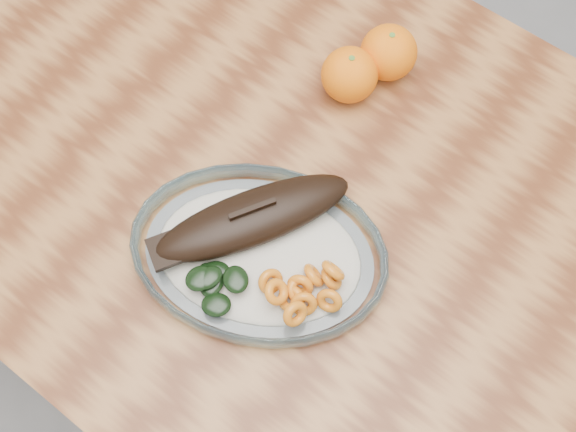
{
  "coord_description": "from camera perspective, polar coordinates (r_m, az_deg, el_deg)",
  "views": [
    {
      "loc": [
        0.3,
        -0.34,
        1.6
      ],
      "look_at": [
        0.08,
        -0.05,
        0.77
      ],
      "focal_mm": 45.0,
      "sensor_mm": 36.0,
      "label": 1
    }
  ],
  "objects": [
    {
      "name": "plated_meal",
      "position": [
        0.89,
        -2.35,
        -2.75
      ],
      "size": [
        0.76,
        0.76,
        0.08
      ],
      "rotation": [
        0.0,
        0.0,
        0.43
      ],
      "color": "white",
      "rests_on": "dining_table"
    },
    {
      "name": "orange_left",
      "position": [
        0.99,
        4.89,
        11.05
      ],
      "size": [
        0.08,
        0.08,
        0.08
      ],
      "primitive_type": "sphere",
      "color": "#FF6B05",
      "rests_on": "dining_table"
    },
    {
      "name": "orange_right",
      "position": [
        1.02,
        7.95,
        12.67
      ],
      "size": [
        0.08,
        0.08,
        0.08
      ],
      "primitive_type": "sphere",
      "color": "#FF6B05",
      "rests_on": "dining_table"
    },
    {
      "name": "dining_table",
      "position": [
        1.05,
        -1.85,
        1.92
      ],
      "size": [
        1.2,
        0.8,
        0.75
      ],
      "color": "#5A2C15",
      "rests_on": "ground"
    },
    {
      "name": "ground",
      "position": [
        1.67,
        -1.18,
        -7.8
      ],
      "size": [
        3.0,
        3.0,
        0.0
      ],
      "primitive_type": "plane",
      "color": "slate",
      "rests_on": "ground"
    }
  ]
}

